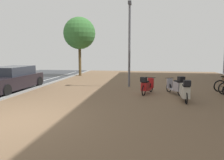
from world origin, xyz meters
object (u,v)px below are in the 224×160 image
object	(u,v)px
scooter_mid	(185,91)
scooter_far	(176,86)
lamp_post	(129,40)
parked_car_near	(11,79)
street_tree	(79,33)
scooter_near	(146,86)

from	to	relation	value
scooter_mid	scooter_far	distance (m)	1.73
scooter_far	lamp_post	world-z (taller)	lamp_post
lamp_post	parked_car_near	bearing A→B (deg)	-160.29
scooter_far	lamp_post	size ratio (longest dim) A/B	0.31
scooter_far	lamp_post	bearing A→B (deg)	138.79
scooter_far	scooter_mid	bearing A→B (deg)	-85.49
scooter_mid	scooter_far	size ratio (longest dim) A/B	1.05
street_tree	scooter_mid	bearing A→B (deg)	-52.52
scooter_near	scooter_far	world-z (taller)	scooter_far
scooter_mid	lamp_post	distance (m)	5.45
scooter_mid	street_tree	distance (m)	13.26
scooter_far	parked_car_near	size ratio (longest dim) A/B	0.37
parked_car_near	street_tree	bearing A→B (deg)	79.71
parked_car_near	scooter_far	bearing A→B (deg)	0.49
scooter_far	parked_car_near	world-z (taller)	parked_car_near
scooter_far	parked_car_near	bearing A→B (deg)	-179.51
scooter_mid	street_tree	size ratio (longest dim) A/B	0.32
scooter_mid	parked_car_near	world-z (taller)	parked_car_near
scooter_mid	scooter_far	world-z (taller)	scooter_mid
parked_car_near	street_tree	xyz separation A→B (m)	(1.55, 8.51, 3.28)
scooter_near	lamp_post	size ratio (longest dim) A/B	0.33
scooter_near	parked_car_near	xyz separation A→B (m)	(-7.67, 0.04, 0.22)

